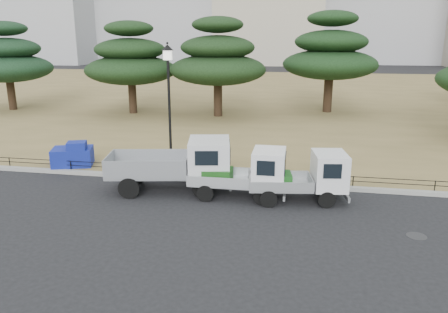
% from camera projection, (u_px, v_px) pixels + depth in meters
% --- Properties ---
extents(ground, '(220.00, 220.00, 0.00)m').
position_uv_depth(ground, '(214.00, 207.00, 15.42)').
color(ground, black).
extents(lawn, '(120.00, 56.00, 0.15)m').
position_uv_depth(lawn, '(275.00, 95.00, 44.40)').
color(lawn, olive).
rests_on(lawn, ground).
extents(curb, '(120.00, 0.25, 0.16)m').
position_uv_depth(curb, '(227.00, 181.00, 17.86)').
color(curb, gray).
rests_on(curb, ground).
extents(truck_large, '(4.91, 2.66, 2.03)m').
position_uv_depth(truck_large, '(177.00, 163.00, 16.76)').
color(truck_large, black).
rests_on(truck_large, ground).
extents(truck_kei_front, '(3.52, 1.56, 1.85)m').
position_uv_depth(truck_kei_front, '(245.00, 174.00, 16.10)').
color(truck_kei_front, black).
rests_on(truck_kei_front, ground).
extents(truck_kei_rear, '(3.64, 1.96, 1.81)m').
position_uv_depth(truck_kei_rear, '(305.00, 177.00, 15.75)').
color(truck_kei_rear, black).
rests_on(truck_kei_rear, ground).
extents(street_lamp, '(0.48, 0.48, 5.36)m').
position_uv_depth(street_lamp, '(169.00, 89.00, 17.59)').
color(street_lamp, black).
rests_on(street_lamp, lawn).
extents(pipe_fence, '(38.00, 0.04, 0.40)m').
position_uv_depth(pipe_fence, '(227.00, 172.00, 17.91)').
color(pipe_fence, black).
rests_on(pipe_fence, lawn).
extents(tarp_pile, '(2.04, 1.76, 1.15)m').
position_uv_depth(tarp_pile, '(73.00, 156.00, 19.72)').
color(tarp_pile, '#132295').
rests_on(tarp_pile, lawn).
extents(manhole, '(0.60, 0.60, 0.01)m').
position_uv_depth(manhole, '(417.00, 236.00, 13.14)').
color(manhole, '#2D2D30').
rests_on(manhole, ground).
extents(pine_west_far, '(6.74, 6.74, 6.81)m').
position_uv_depth(pine_west_far, '(7.00, 59.00, 33.90)').
color(pine_west_far, black).
rests_on(pine_west_far, lawn).
extents(pine_west_near, '(6.79, 6.79, 6.79)m').
position_uv_depth(pine_west_near, '(131.00, 61.00, 32.34)').
color(pine_west_near, black).
rests_on(pine_west_near, lawn).
extents(pine_center_left, '(6.92, 6.92, 7.03)m').
position_uv_depth(pine_center_left, '(218.00, 60.00, 31.05)').
color(pine_center_left, black).
rests_on(pine_center_left, lawn).
extents(pine_center_right, '(7.10, 7.10, 7.53)m').
position_uv_depth(pine_center_right, '(330.00, 54.00, 32.71)').
color(pine_center_right, black).
rests_on(pine_center_right, lawn).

